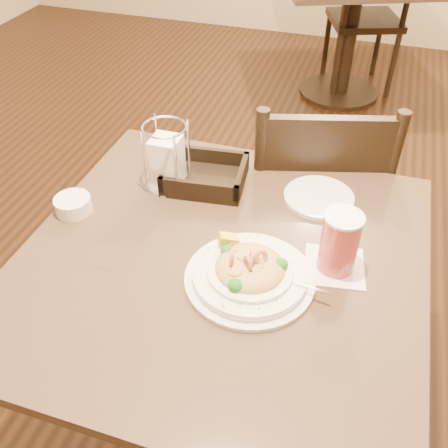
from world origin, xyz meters
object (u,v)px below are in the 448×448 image
(drink_glass, at_px, (339,243))
(bread_basket, at_px, (205,176))
(dining_chair_near, at_px, (310,210))
(butter_ramekin, at_px, (73,205))
(background_table, at_px, (350,16))
(dining_chair_far, at_px, (368,15))
(pasta_bowl, at_px, (250,272))
(main_table, at_px, (222,322))
(napkin_caddy, at_px, (167,161))
(side_plate, at_px, (319,197))

(drink_glass, xyz_separation_m, bread_basket, (-0.38, 0.21, -0.05))
(dining_chair_near, height_order, drink_glass, dining_chair_near)
(dining_chair_near, distance_m, bread_basket, 0.48)
(dining_chair_near, distance_m, drink_glass, 0.61)
(bread_basket, distance_m, butter_ramekin, 0.35)
(background_table, relative_size, dining_chair_near, 1.27)
(dining_chair_far, relative_size, pasta_bowl, 3.00)
(dining_chair_far, bearing_deg, bread_basket, 63.68)
(main_table, bearing_deg, dining_chair_far, 87.08)
(pasta_bowl, bearing_deg, dining_chair_near, 84.92)
(napkin_caddy, relative_size, butter_ramekin, 2.01)
(butter_ramekin, bearing_deg, side_plate, 22.17)
(dining_chair_near, distance_m, pasta_bowl, 0.66)
(bread_basket, bearing_deg, drink_glass, -29.29)
(dining_chair_near, height_order, dining_chair_far, same)
(bread_basket, height_order, napkin_caddy, napkin_caddy)
(dining_chair_far, height_order, pasta_bowl, dining_chair_far)
(background_table, height_order, napkin_caddy, napkin_caddy)
(butter_ramekin, bearing_deg, background_table, 79.88)
(pasta_bowl, bearing_deg, bread_basket, 124.07)
(main_table, distance_m, side_plate, 0.41)
(dining_chair_far, bearing_deg, main_table, 67.12)
(drink_glass, height_order, butter_ramekin, drink_glass)
(bread_basket, height_order, butter_ramekin, bread_basket)
(drink_glass, bearing_deg, side_plate, 107.63)
(background_table, height_order, dining_chair_near, dining_chair_near)
(dining_chair_near, xyz_separation_m, butter_ramekin, (-0.53, -0.50, 0.27))
(pasta_bowl, bearing_deg, dining_chair_far, 88.87)
(napkin_caddy, height_order, butter_ramekin, napkin_caddy)
(butter_ramekin, bearing_deg, pasta_bowl, -11.07)
(butter_ramekin, bearing_deg, bread_basket, 37.90)
(main_table, bearing_deg, pasta_bowl, -32.66)
(main_table, height_order, side_plate, side_plate)
(napkin_caddy, distance_m, side_plate, 0.40)
(drink_glass, bearing_deg, dining_chair_far, 92.64)
(side_plate, relative_size, butter_ramekin, 2.00)
(dining_chair_near, bearing_deg, dining_chair_far, -105.73)
(side_plate, bearing_deg, drink_glass, -72.37)
(background_table, distance_m, drink_glass, 2.45)
(napkin_caddy, bearing_deg, side_plate, 8.98)
(main_table, distance_m, drink_glass, 0.40)
(background_table, relative_size, drink_glass, 8.01)
(butter_ramekin, bearing_deg, napkin_caddy, 43.09)
(pasta_bowl, xyz_separation_m, drink_glass, (0.17, 0.10, 0.05))
(dining_chair_near, bearing_deg, drink_glass, 87.26)
(pasta_bowl, bearing_deg, drink_glass, 29.60)
(pasta_bowl, relative_size, drink_glass, 2.11)
(drink_glass, bearing_deg, main_table, -169.83)
(background_table, bearing_deg, bread_basket, -94.15)
(pasta_bowl, distance_m, drink_glass, 0.20)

